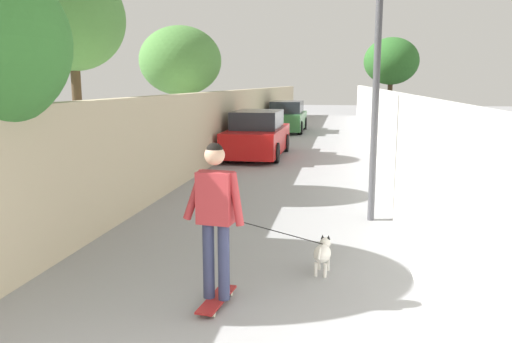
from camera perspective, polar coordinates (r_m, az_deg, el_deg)
name	(u,v)px	position (r m, az deg, el deg)	size (l,w,h in m)	color
ground_plane	(298,158)	(16.71, 4.84, 1.58)	(80.00, 80.00, 0.00)	gray
wall_left	(208,129)	(15.07, -5.51, 4.84)	(48.00, 0.30, 2.19)	tan
fence_right	(383,131)	(14.57, 14.23, 4.52)	(48.00, 0.30, 2.25)	silver
tree_left_mid	(180,61)	(16.31, -8.61, 12.31)	(2.58, 2.58, 4.23)	#473523
tree_left_far	(72,20)	(11.52, -20.23, 15.92)	(2.19, 2.19, 4.86)	#473523
tree_right_distant	(391,62)	(21.56, 15.17, 11.99)	(2.21, 2.21, 4.28)	#473523
lamp_post	(378,37)	(9.10, 13.75, 14.63)	(0.36, 0.36, 4.79)	#4C4C51
skateboard	(217,299)	(5.81, -4.50, -14.34)	(0.82, 0.29, 0.08)	maroon
person_skateboarder	(215,209)	(5.46, -4.65, -4.26)	(0.26, 0.72, 1.76)	#333859
dog	(322,252)	(6.69, 7.57, -9.13)	(1.50, 1.26, 1.06)	white
car_near	(257,135)	(16.87, 0.17, 4.14)	(4.30, 1.80, 1.54)	#B71414
car_far	(287,118)	(25.55, 3.55, 6.16)	(4.27, 1.80, 1.54)	#336B38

